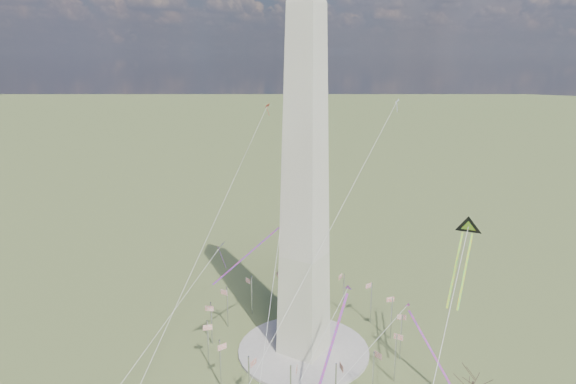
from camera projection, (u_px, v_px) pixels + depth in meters
The scene contains 12 objects.
ground at pixel (304, 351), 141.54m from camera, with size 2000.00×2000.00×0.00m, color #4E6231.
plaza at pixel (304, 350), 141.44m from camera, with size 36.00×36.00×0.80m, color #A8A19A.
washington_monument at pixel (305, 183), 128.88m from camera, with size 15.56×15.56×100.00m.
flagpole_ring at pixel (304, 328), 139.62m from camera, with size 54.40×54.40×13.00m.
tree_near at pixel (473, 379), 113.17m from camera, with size 8.09×8.09×14.15m.
kite_delta_black at pixel (467, 232), 123.35m from camera, with size 7.61×20.26×16.70m.
kite_diamond_purple at pixel (222, 248), 154.03m from camera, with size 1.63×2.89×8.94m.
kite_streamer_left at pixel (338, 324), 116.31m from camera, with size 4.80×23.80×16.39m.
kite_streamer_mid at pixel (257, 246), 129.44m from camera, with size 10.79×17.63×13.48m.
kite_streamer_right at pixel (425, 338), 128.21m from camera, with size 19.37×14.62×15.78m.
kite_small_red at pixel (268, 107), 174.79m from camera, with size 1.26×1.94×4.24m.
kite_small_white at pixel (397, 103), 153.02m from camera, with size 1.49×1.33×4.05m.
Camera 1 is at (60.06, -109.58, 79.85)m, focal length 32.00 mm.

